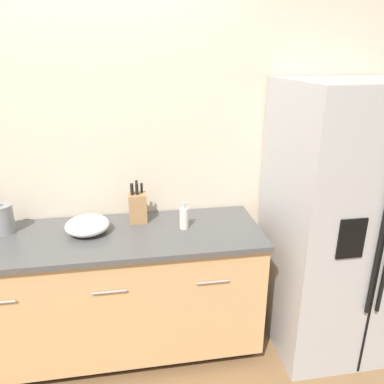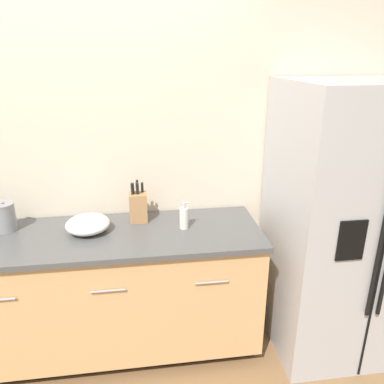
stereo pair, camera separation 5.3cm
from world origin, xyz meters
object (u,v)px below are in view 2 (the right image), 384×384
at_px(mixing_bowl, 88,224).
at_px(steel_canister, 5,217).
at_px(knife_block, 138,206).
at_px(soap_dispenser, 184,218).
at_px(refrigerator, 346,222).

bearing_deg(mixing_bowl, steel_canister, 170.14).
bearing_deg(knife_block, mixing_bowl, -159.28).
distance_m(knife_block, soap_dispenser, 0.33).
height_order(steel_canister, mixing_bowl, steel_canister).
bearing_deg(soap_dispenser, knife_block, 152.09).
height_order(soap_dispenser, mixing_bowl, soap_dispenser).
xyz_separation_m(refrigerator, steel_canister, (-2.20, 0.22, 0.08)).
distance_m(refrigerator, mixing_bowl, 1.69).
bearing_deg(mixing_bowl, soap_dispenser, -3.07).
height_order(refrigerator, soap_dispenser, refrigerator).
xyz_separation_m(refrigerator, mixing_bowl, (-1.68, 0.13, 0.04)).
bearing_deg(knife_block, steel_canister, -177.91).
xyz_separation_m(knife_block, mixing_bowl, (-0.32, -0.12, -0.05)).
xyz_separation_m(knife_block, soap_dispenser, (0.29, -0.15, -0.03)).
distance_m(refrigerator, knife_block, 1.39).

